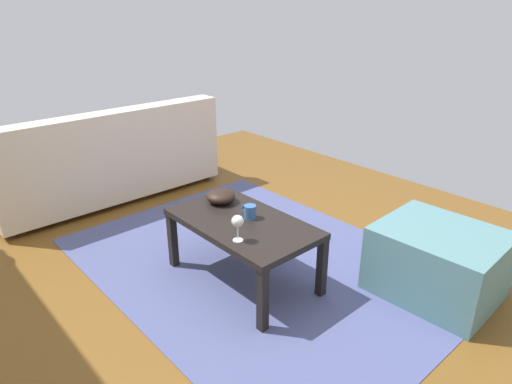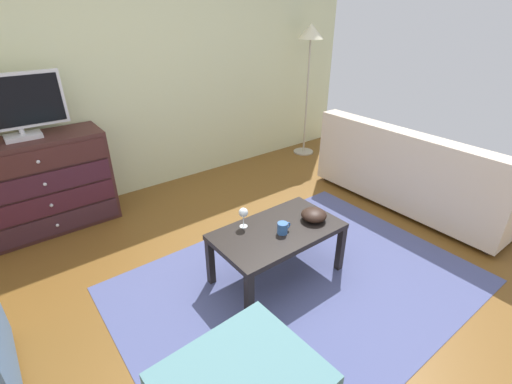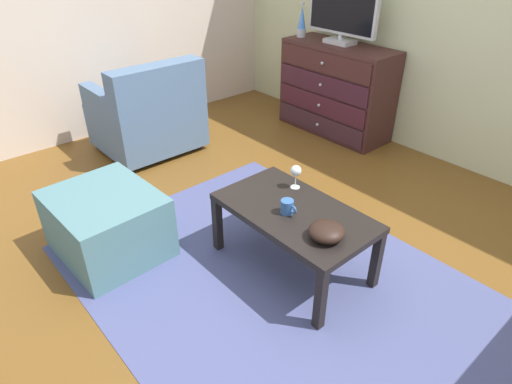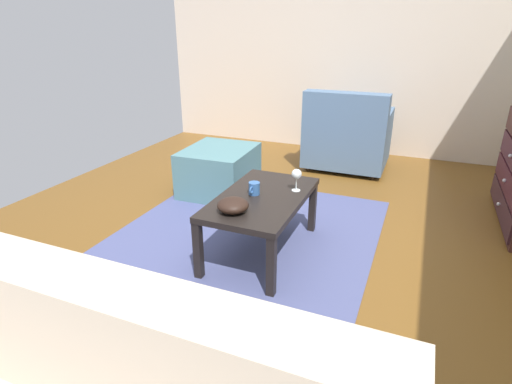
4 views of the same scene
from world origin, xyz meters
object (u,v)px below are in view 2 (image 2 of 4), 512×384
object	(u,v)px
coffee_table	(278,235)
couch_large	(414,175)
dresser	(43,185)
wine_glass	(243,213)
mug	(283,228)
tv	(14,105)
bowl_decorative	(314,215)
standing_lamp	(310,44)

from	to	relation	value
coffee_table	couch_large	size ratio (longest dim) A/B	0.48
dresser	wine_glass	distance (m)	1.97
coffee_table	mug	distance (m)	0.11
tv	couch_large	bearing A→B (deg)	-30.13
mug	wine_glass	bearing A→B (deg)	125.75
coffee_table	mug	size ratio (longest dim) A/B	8.38
bowl_decorative	standing_lamp	xyz separation A→B (m)	(1.74, 1.86, 0.98)
tv	mug	bearing A→B (deg)	-56.69
mug	couch_large	world-z (taller)	couch_large
coffee_table	standing_lamp	distance (m)	2.93
tv	bowl_decorative	size ratio (longest dim) A/B	3.96
wine_glass	bowl_decorative	bearing A→B (deg)	-27.67
dresser	wine_glass	world-z (taller)	dresser
coffee_table	standing_lamp	xyz separation A→B (m)	(2.04, 1.80, 1.08)
standing_lamp	bowl_decorative	bearing A→B (deg)	-133.07
bowl_decorative	couch_large	size ratio (longest dim) A/B	0.10
bowl_decorative	couch_large	distance (m)	1.60
wine_glass	mug	xyz separation A→B (m)	(0.17, -0.24, -0.07)
dresser	coffee_table	distance (m)	2.22
bowl_decorative	couch_large	world-z (taller)	couch_large
coffee_table	mug	bearing A→B (deg)	-92.95
mug	dresser	bearing A→B (deg)	123.00
tv	bowl_decorative	xyz separation A→B (m)	(1.57, -1.93, -0.70)
bowl_decorative	standing_lamp	size ratio (longest dim) A/B	0.11
standing_lamp	coffee_table	bearing A→B (deg)	-138.70
coffee_table	bowl_decorative	bearing A→B (deg)	-12.15
dresser	standing_lamp	size ratio (longest dim) A/B	0.68
coffee_table	tv	bearing A→B (deg)	124.14
dresser	couch_large	distance (m)	3.62
couch_large	standing_lamp	bearing A→B (deg)	85.26
mug	tv	bearing A→B (deg)	123.31
mug	couch_large	distance (m)	1.91
dresser	tv	xyz separation A→B (m)	(-0.03, 0.02, 0.73)
coffee_table	couch_large	bearing A→B (deg)	0.95
dresser	mug	distance (m)	2.26
dresser	mug	world-z (taller)	dresser
tv	standing_lamp	size ratio (longest dim) A/B	0.45
tv	bowl_decorative	distance (m)	2.59
couch_large	dresser	bearing A→B (deg)	149.96
wine_glass	standing_lamp	distance (m)	2.89
tv	mug	xyz separation A→B (m)	(1.26, -1.92, -0.70)
bowl_decorative	tv	bearing A→B (deg)	129.09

